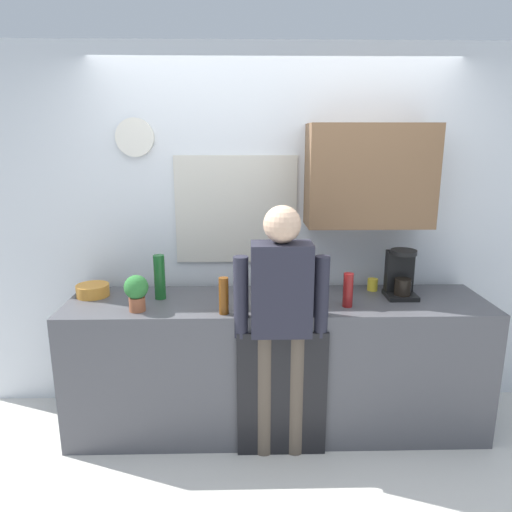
{
  "coord_description": "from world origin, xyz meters",
  "views": [
    {
      "loc": [
        -0.21,
        -2.67,
        1.97
      ],
      "look_at": [
        -0.14,
        0.25,
        1.24
      ],
      "focal_mm": 33.27,
      "sensor_mm": 36.0,
      "label": 1
    }
  ],
  "objects_px": {
    "bottle_amber_beer": "(224,296)",
    "cup_white_mug": "(319,290)",
    "bottle_red_vinegar": "(348,290)",
    "potted_plant": "(136,291)",
    "person_at_sink": "(281,313)",
    "coffee_maker": "(401,275)",
    "bottle_green_wine": "(160,277)",
    "mixing_bowl": "(93,290)",
    "dish_soap": "(260,295)",
    "cup_terracotta_mug": "(240,288)",
    "cup_yellow_cup": "(373,285)"
  },
  "relations": [
    {
      "from": "mixing_bowl",
      "to": "dish_soap",
      "type": "xyz_separation_m",
      "value": [
        1.13,
        -0.25,
        0.04
      ]
    },
    {
      "from": "cup_white_mug",
      "to": "mixing_bowl",
      "type": "distance_m",
      "value": 1.53
    },
    {
      "from": "cup_terracotta_mug",
      "to": "person_at_sink",
      "type": "relative_size",
      "value": 0.06
    },
    {
      "from": "cup_white_mug",
      "to": "cup_yellow_cup",
      "type": "height_order",
      "value": "cup_white_mug"
    },
    {
      "from": "coffee_maker",
      "to": "potted_plant",
      "type": "bearing_deg",
      "value": -172.02
    },
    {
      "from": "bottle_amber_beer",
      "to": "bottle_red_vinegar",
      "type": "distance_m",
      "value": 0.79
    },
    {
      "from": "bottle_green_wine",
      "to": "cup_terracotta_mug",
      "type": "relative_size",
      "value": 3.26
    },
    {
      "from": "bottle_green_wine",
      "to": "cup_terracotta_mug",
      "type": "xyz_separation_m",
      "value": [
        0.53,
        0.07,
        -0.1
      ]
    },
    {
      "from": "coffee_maker",
      "to": "bottle_red_vinegar",
      "type": "relative_size",
      "value": 1.5
    },
    {
      "from": "bottle_green_wine",
      "to": "bottle_red_vinegar",
      "type": "height_order",
      "value": "bottle_green_wine"
    },
    {
      "from": "cup_terracotta_mug",
      "to": "mixing_bowl",
      "type": "bearing_deg",
      "value": -179.59
    },
    {
      "from": "bottle_green_wine",
      "to": "bottle_red_vinegar",
      "type": "relative_size",
      "value": 1.36
    },
    {
      "from": "coffee_maker",
      "to": "bottle_red_vinegar",
      "type": "xyz_separation_m",
      "value": [
        -0.4,
        -0.19,
        -0.04
      ]
    },
    {
      "from": "coffee_maker",
      "to": "dish_soap",
      "type": "distance_m",
      "value": 0.98
    },
    {
      "from": "coffee_maker",
      "to": "bottle_green_wine",
      "type": "xyz_separation_m",
      "value": [
        -1.62,
        -0.01,
        0.0
      ]
    },
    {
      "from": "potted_plant",
      "to": "cup_yellow_cup",
      "type": "bearing_deg",
      "value": 13.3
    },
    {
      "from": "bottle_green_wine",
      "to": "cup_yellow_cup",
      "type": "distance_m",
      "value": 1.48
    },
    {
      "from": "bottle_amber_beer",
      "to": "person_at_sink",
      "type": "height_order",
      "value": "person_at_sink"
    },
    {
      "from": "cup_yellow_cup",
      "to": "person_at_sink",
      "type": "xyz_separation_m",
      "value": [
        -0.68,
        -0.49,
        -0.02
      ]
    },
    {
      "from": "bottle_amber_beer",
      "to": "person_at_sink",
      "type": "bearing_deg",
      "value": -10.0
    },
    {
      "from": "bottle_amber_beer",
      "to": "bottle_red_vinegar",
      "type": "bearing_deg",
      "value": 8.04
    },
    {
      "from": "bottle_red_vinegar",
      "to": "dish_soap",
      "type": "height_order",
      "value": "bottle_red_vinegar"
    },
    {
      "from": "dish_soap",
      "to": "person_at_sink",
      "type": "relative_size",
      "value": 0.11
    },
    {
      "from": "bottle_green_wine",
      "to": "cup_terracotta_mug",
      "type": "bearing_deg",
      "value": 7.45
    },
    {
      "from": "coffee_maker",
      "to": "bottle_green_wine",
      "type": "bearing_deg",
      "value": -179.68
    },
    {
      "from": "mixing_bowl",
      "to": "potted_plant",
      "type": "bearing_deg",
      "value": -38.84
    },
    {
      "from": "bottle_amber_beer",
      "to": "coffee_maker",
      "type": "bearing_deg",
      "value": 14.43
    },
    {
      "from": "bottle_red_vinegar",
      "to": "cup_white_mug",
      "type": "distance_m",
      "value": 0.25
    },
    {
      "from": "bottle_amber_beer",
      "to": "dish_soap",
      "type": "distance_m",
      "value": 0.25
    },
    {
      "from": "person_at_sink",
      "to": "bottle_red_vinegar",
      "type": "bearing_deg",
      "value": 27.93
    },
    {
      "from": "cup_white_mug",
      "to": "dish_soap",
      "type": "relative_size",
      "value": 0.53
    },
    {
      "from": "bottle_green_wine",
      "to": "potted_plant",
      "type": "xyz_separation_m",
      "value": [
        -0.1,
        -0.23,
        -0.02
      ]
    },
    {
      "from": "cup_terracotta_mug",
      "to": "person_at_sink",
      "type": "distance_m",
      "value": 0.49
    },
    {
      "from": "cup_white_mug",
      "to": "bottle_amber_beer",
      "type": "bearing_deg",
      "value": -154.42
    },
    {
      "from": "cup_white_mug",
      "to": "cup_yellow_cup",
      "type": "distance_m",
      "value": 0.42
    },
    {
      "from": "bottle_amber_beer",
      "to": "mixing_bowl",
      "type": "relative_size",
      "value": 1.05
    },
    {
      "from": "bottle_amber_beer",
      "to": "cup_white_mug",
      "type": "height_order",
      "value": "bottle_amber_beer"
    },
    {
      "from": "mixing_bowl",
      "to": "dish_soap",
      "type": "relative_size",
      "value": 1.22
    },
    {
      "from": "bottle_red_vinegar",
      "to": "cup_white_mug",
      "type": "height_order",
      "value": "bottle_red_vinegar"
    },
    {
      "from": "cup_yellow_cup",
      "to": "bottle_green_wine",
      "type": "bearing_deg",
      "value": -174.57
    },
    {
      "from": "bottle_red_vinegar",
      "to": "potted_plant",
      "type": "relative_size",
      "value": 0.96
    },
    {
      "from": "bottle_red_vinegar",
      "to": "potted_plant",
      "type": "distance_m",
      "value": 1.32
    },
    {
      "from": "cup_white_mug",
      "to": "mixing_bowl",
      "type": "height_order",
      "value": "cup_white_mug"
    },
    {
      "from": "bottle_amber_beer",
      "to": "person_at_sink",
      "type": "distance_m",
      "value": 0.36
    },
    {
      "from": "cup_yellow_cup",
      "to": "person_at_sink",
      "type": "distance_m",
      "value": 0.84
    },
    {
      "from": "mixing_bowl",
      "to": "potted_plant",
      "type": "xyz_separation_m",
      "value": [
        0.37,
        -0.29,
        0.09
      ]
    },
    {
      "from": "bottle_green_wine",
      "to": "coffee_maker",
      "type": "bearing_deg",
      "value": 0.32
    },
    {
      "from": "cup_terracotta_mug",
      "to": "bottle_red_vinegar",
      "type": "bearing_deg",
      "value": -20.19
    },
    {
      "from": "coffee_maker",
      "to": "dish_soap",
      "type": "relative_size",
      "value": 1.83
    },
    {
      "from": "coffee_maker",
      "to": "person_at_sink",
      "type": "height_order",
      "value": "person_at_sink"
    }
  ]
}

